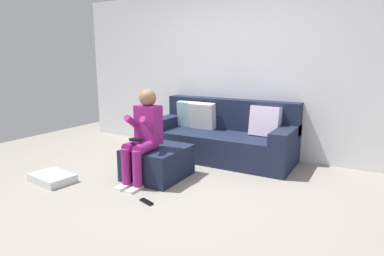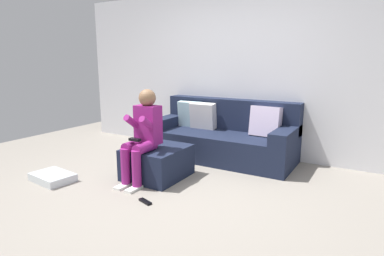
{
  "view_description": "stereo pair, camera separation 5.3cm",
  "coord_description": "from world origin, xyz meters",
  "px_view_note": "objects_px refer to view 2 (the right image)",
  "views": [
    {
      "loc": [
        1.91,
        -2.76,
        1.45
      ],
      "look_at": [
        -0.21,
        0.97,
        0.55
      ],
      "focal_mm": 30.48,
      "sensor_mm": 36.0,
      "label": 1
    },
    {
      "loc": [
        1.95,
        -2.73,
        1.45
      ],
      "look_at": [
        -0.21,
        0.97,
        0.55
      ],
      "focal_mm": 30.48,
      "sensor_mm": 36.0,
      "label": 2
    }
  ],
  "objects_px": {
    "couch_sectional": "(224,136)",
    "storage_bin": "(53,177)",
    "ottoman": "(157,162)",
    "remote_near_ottoman": "(145,202)",
    "person_seated": "(143,132)"
  },
  "relations": [
    {
      "from": "couch_sectional",
      "to": "ottoman",
      "type": "bearing_deg",
      "value": -107.26
    },
    {
      "from": "ottoman",
      "to": "remote_near_ottoman",
      "type": "height_order",
      "value": "ottoman"
    },
    {
      "from": "ottoman",
      "to": "storage_bin",
      "type": "height_order",
      "value": "ottoman"
    },
    {
      "from": "storage_bin",
      "to": "remote_near_ottoman",
      "type": "bearing_deg",
      "value": 3.29
    },
    {
      "from": "ottoman",
      "to": "person_seated",
      "type": "bearing_deg",
      "value": -106.46
    },
    {
      "from": "person_seated",
      "to": "storage_bin",
      "type": "relative_size",
      "value": 2.14
    },
    {
      "from": "storage_bin",
      "to": "person_seated",
      "type": "bearing_deg",
      "value": 30.48
    },
    {
      "from": "ottoman",
      "to": "remote_near_ottoman",
      "type": "relative_size",
      "value": 4.18
    },
    {
      "from": "storage_bin",
      "to": "remote_near_ottoman",
      "type": "distance_m",
      "value": 1.37
    },
    {
      "from": "remote_near_ottoman",
      "to": "ottoman",
      "type": "bearing_deg",
      "value": 134.76
    },
    {
      "from": "couch_sectional",
      "to": "storage_bin",
      "type": "bearing_deg",
      "value": -125.63
    },
    {
      "from": "storage_bin",
      "to": "remote_near_ottoman",
      "type": "height_order",
      "value": "storage_bin"
    },
    {
      "from": "ottoman",
      "to": "couch_sectional",
      "type": "bearing_deg",
      "value": 72.74
    },
    {
      "from": "ottoman",
      "to": "remote_near_ottoman",
      "type": "distance_m",
      "value": 0.78
    },
    {
      "from": "couch_sectional",
      "to": "remote_near_ottoman",
      "type": "bearing_deg",
      "value": -90.69
    }
  ]
}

